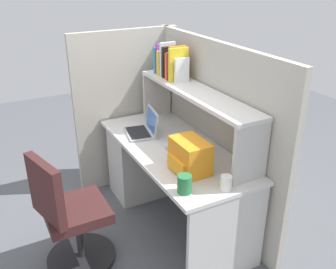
# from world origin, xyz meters

# --- Properties ---
(ground_plane) EXTENTS (8.00, 8.00, 0.00)m
(ground_plane) POSITION_xyz_m (0.00, 0.00, 0.00)
(ground_plane) COLOR #595B60
(desk) EXTENTS (1.60, 0.70, 0.73)m
(desk) POSITION_xyz_m (-0.39, 0.00, 0.40)
(desk) COLOR silver
(desk) RESTS_ON ground_plane
(cubicle_partition_rear) EXTENTS (1.84, 0.05, 1.55)m
(cubicle_partition_rear) POSITION_xyz_m (0.00, 0.38, 0.78)
(cubicle_partition_rear) COLOR #B2ADA0
(cubicle_partition_rear) RESTS_ON ground_plane
(cubicle_partition_left) EXTENTS (0.05, 1.06, 1.55)m
(cubicle_partition_left) POSITION_xyz_m (-0.85, -0.05, 0.78)
(cubicle_partition_left) COLOR #B2ADA0
(cubicle_partition_left) RESTS_ON ground_plane
(overhead_hutch) EXTENTS (1.44, 0.28, 0.45)m
(overhead_hutch) POSITION_xyz_m (0.00, 0.20, 1.08)
(overhead_hutch) COLOR beige
(overhead_hutch) RESTS_ON desk
(reference_books_on_shelf) EXTENTS (0.39, 0.18, 0.30)m
(reference_books_on_shelf) POSITION_xyz_m (-0.43, 0.20, 1.31)
(reference_books_on_shelf) COLOR teal
(reference_books_on_shelf) RESTS_ON overhead_hutch
(laptop) EXTENTS (0.35, 0.30, 0.22)m
(laptop) POSITION_xyz_m (-0.35, -0.11, 0.78)
(laptop) COLOR #B7BABF
(laptop) RESTS_ON desk
(backpack) EXTENTS (0.30, 0.23, 0.24)m
(backpack) POSITION_xyz_m (0.39, -0.08, 0.84)
(backpack) COLOR orange
(backpack) RESTS_ON desk
(computer_mouse) EXTENTS (0.09, 0.12, 0.03)m
(computer_mouse) POSITION_xyz_m (0.01, -0.03, 0.75)
(computer_mouse) COLOR silver
(computer_mouse) RESTS_ON desk
(paper_cup) EXTENTS (0.08, 0.08, 0.10)m
(paper_cup) POSITION_xyz_m (0.72, -0.00, 0.78)
(paper_cup) COLOR white
(paper_cup) RESTS_ON desk
(snack_canister) EXTENTS (0.10, 0.10, 0.12)m
(snack_canister) POSITION_xyz_m (0.62, -0.26, 0.79)
(snack_canister) COLOR #26723F
(snack_canister) RESTS_ON desk
(office_chair) EXTENTS (0.52, 0.53, 0.93)m
(office_chair) POSITION_xyz_m (0.11, -0.91, 0.39)
(office_chair) COLOR black
(office_chair) RESTS_ON ground_plane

